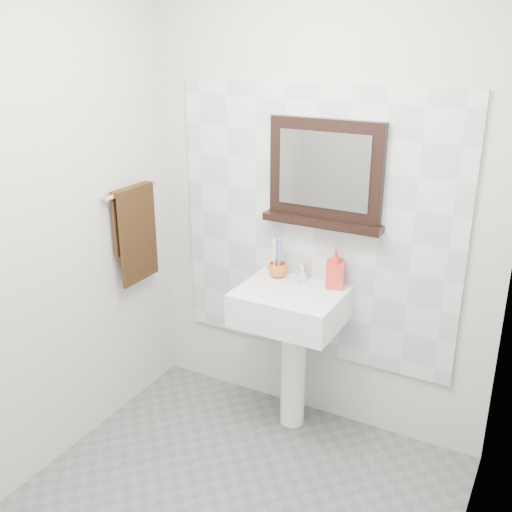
{
  "coord_description": "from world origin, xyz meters",
  "views": [
    {
      "loc": [
        1.18,
        -1.76,
        2.14
      ],
      "look_at": [
        -0.07,
        0.55,
        1.15
      ],
      "focal_mm": 42.0,
      "sensor_mm": 36.0,
      "label": 1
    }
  ],
  "objects_px": {
    "pedestal_sink": "(291,321)",
    "toothbrush_cup": "(278,270)",
    "framed_mirror": "(325,176)",
    "hand_towel": "(135,227)",
    "soap_dispenser": "(335,268)"
  },
  "relations": [
    {
      "from": "pedestal_sink",
      "to": "toothbrush_cup",
      "type": "xyz_separation_m",
      "value": [
        -0.14,
        0.12,
        0.22
      ]
    },
    {
      "from": "pedestal_sink",
      "to": "toothbrush_cup",
      "type": "height_order",
      "value": "pedestal_sink"
    },
    {
      "from": "framed_mirror",
      "to": "hand_towel",
      "type": "height_order",
      "value": "framed_mirror"
    },
    {
      "from": "framed_mirror",
      "to": "pedestal_sink",
      "type": "bearing_deg",
      "value": -115.81
    },
    {
      "from": "toothbrush_cup",
      "to": "hand_towel",
      "type": "xyz_separation_m",
      "value": [
        -0.77,
        -0.26,
        0.21
      ]
    },
    {
      "from": "toothbrush_cup",
      "to": "soap_dispenser",
      "type": "xyz_separation_m",
      "value": [
        0.33,
        0.02,
        0.06
      ]
    },
    {
      "from": "hand_towel",
      "to": "pedestal_sink",
      "type": "bearing_deg",
      "value": 8.58
    },
    {
      "from": "pedestal_sink",
      "to": "hand_towel",
      "type": "distance_m",
      "value": 1.02
    },
    {
      "from": "toothbrush_cup",
      "to": "framed_mirror",
      "type": "xyz_separation_m",
      "value": [
        0.23,
        0.06,
        0.54
      ]
    },
    {
      "from": "framed_mirror",
      "to": "soap_dispenser",
      "type": "bearing_deg",
      "value": -24.21
    },
    {
      "from": "pedestal_sink",
      "to": "framed_mirror",
      "type": "xyz_separation_m",
      "value": [
        0.09,
        0.19,
        0.77
      ]
    },
    {
      "from": "toothbrush_cup",
      "to": "framed_mirror",
      "type": "relative_size",
      "value": 0.16
    },
    {
      "from": "pedestal_sink",
      "to": "toothbrush_cup",
      "type": "distance_m",
      "value": 0.29
    },
    {
      "from": "pedestal_sink",
      "to": "soap_dispenser",
      "type": "bearing_deg",
      "value": 37.43
    },
    {
      "from": "pedestal_sink",
      "to": "soap_dispenser",
      "type": "relative_size",
      "value": 4.57
    }
  ]
}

